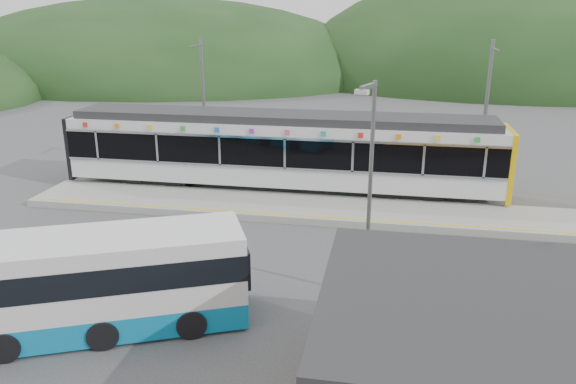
# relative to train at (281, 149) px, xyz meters

# --- Properties ---
(ground) EXTENTS (120.00, 120.00, 0.00)m
(ground) POSITION_rel_train_xyz_m (2.43, -6.00, -2.06)
(ground) COLOR #4C4C4F
(ground) RESTS_ON ground
(hills) EXTENTS (146.00, 149.00, 26.00)m
(hills) POSITION_rel_train_xyz_m (8.62, -0.71, -2.06)
(hills) COLOR #1E3D19
(hills) RESTS_ON ground
(platform) EXTENTS (26.00, 3.20, 0.30)m
(platform) POSITION_rel_train_xyz_m (2.43, -2.70, -1.91)
(platform) COLOR #9E9E99
(platform) RESTS_ON ground
(yellow_line) EXTENTS (26.00, 0.10, 0.01)m
(yellow_line) POSITION_rel_train_xyz_m (2.43, -4.00, -1.76)
(yellow_line) COLOR yellow
(yellow_line) RESTS_ON platform
(train) EXTENTS (20.44, 3.01, 3.74)m
(train) POSITION_rel_train_xyz_m (0.00, 0.00, 0.00)
(train) COLOR black
(train) RESTS_ON ground
(catenary_mast_west) EXTENTS (0.18, 1.80, 7.00)m
(catenary_mast_west) POSITION_rel_train_xyz_m (-4.57, 2.56, 1.58)
(catenary_mast_west) COLOR slate
(catenary_mast_west) RESTS_ON ground
(catenary_mast_east) EXTENTS (0.18, 1.80, 7.00)m
(catenary_mast_east) POSITION_rel_train_xyz_m (9.43, 2.56, 1.58)
(catenary_mast_east) COLOR slate
(catenary_mast_east) RESTS_ON ground
(station_shelter) EXTENTS (9.20, 6.20, 3.00)m
(station_shelter) POSITION_rel_train_xyz_m (8.42, -15.00, -0.51)
(station_shelter) COLOR olive
(station_shelter) RESTS_ON ground
(bus) EXTENTS (9.90, 6.07, 2.68)m
(bus) POSITION_rel_train_xyz_m (-3.38, -13.32, -0.77)
(bus) COLOR #0C7EB7
(bus) RESTS_ON ground
(lamp_post) EXTENTS (0.44, 1.17, 6.47)m
(lamp_post) POSITION_rel_train_xyz_m (4.54, -9.83, 1.79)
(lamp_post) COLOR slate
(lamp_post) RESTS_ON ground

